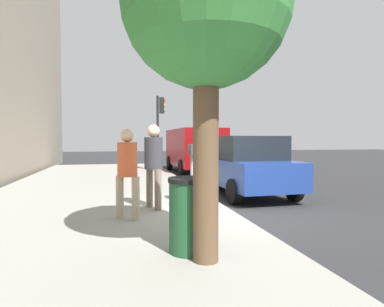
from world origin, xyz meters
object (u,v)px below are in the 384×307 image
at_px(pedestrian_bystander, 127,166).
at_px(parked_sedan_near, 244,165).
at_px(pedestrian_at_meter, 154,159).
at_px(traffic_signal, 160,121).
at_px(street_tree, 206,7).
at_px(parking_meter, 192,161).
at_px(parked_van_far, 194,148).
at_px(trash_bin, 190,215).

xyz_separation_m(pedestrian_bystander, parked_sedan_near, (3.00, -3.57, -0.27)).
height_order(pedestrian_at_meter, traffic_signal, traffic_signal).
relative_size(pedestrian_at_meter, traffic_signal, 0.51).
bearing_deg(traffic_signal, street_tree, 175.52).
height_order(pedestrian_bystander, street_tree, street_tree).
relative_size(parking_meter, pedestrian_bystander, 0.82).
height_order(parked_van_far, trash_bin, parked_van_far).
relative_size(parking_meter, street_tree, 0.33).
xyz_separation_m(parking_meter, trash_bin, (-3.23, 0.76, -0.51)).
distance_m(pedestrian_bystander, trash_bin, 2.26).
relative_size(parked_sedan_near, street_tree, 1.05).
relative_size(parked_sedan_near, traffic_signal, 1.24).
bearing_deg(parking_meter, traffic_signal, -2.01).
height_order(pedestrian_at_meter, street_tree, street_tree).
distance_m(street_tree, traffic_signal, 11.88).
bearing_deg(parked_van_far, pedestrian_bystander, 159.96).
bearing_deg(pedestrian_bystander, street_tree, -120.74).
xyz_separation_m(parked_sedan_near, street_tree, (-5.43, 2.68, 2.39)).
xyz_separation_m(pedestrian_bystander, trash_bin, (-2.06, -0.76, -0.50)).
relative_size(pedestrian_bystander, street_tree, 0.41).
xyz_separation_m(pedestrian_at_meter, street_tree, (-3.27, -0.30, 2.03)).
xyz_separation_m(parked_van_far, street_tree, (-12.21, 2.68, 2.03)).
distance_m(parking_meter, traffic_signal, 8.35).
distance_m(pedestrian_bystander, traffic_signal, 9.67).
bearing_deg(parked_van_far, trash_bin, 166.69).
bearing_deg(street_tree, pedestrian_bystander, 19.99).
height_order(pedestrian_at_meter, trash_bin, pedestrian_at_meter).
relative_size(parked_van_far, trash_bin, 5.17).
xyz_separation_m(parked_sedan_near, parked_van_far, (6.78, 0.00, 0.36)).
distance_m(pedestrian_at_meter, parked_van_far, 9.42).
relative_size(traffic_signal, trash_bin, 3.56).
height_order(parking_meter, traffic_signal, traffic_signal).
relative_size(parking_meter, traffic_signal, 0.39).
height_order(parked_van_far, street_tree, street_tree).
xyz_separation_m(parked_sedan_near, trash_bin, (-5.06, 2.80, -0.24)).
height_order(street_tree, trash_bin, street_tree).
bearing_deg(pedestrian_bystander, traffic_signal, 28.35).
bearing_deg(traffic_signal, parked_van_far, -77.71).
bearing_deg(parked_van_far, pedestrian_at_meter, 161.59).
height_order(parking_meter, parked_van_far, parked_van_far).
distance_m(parked_sedan_near, street_tree, 6.51).
height_order(traffic_signal, trash_bin, traffic_signal).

